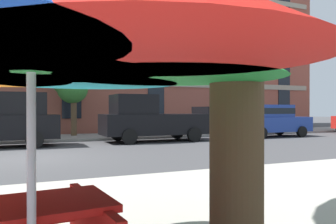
% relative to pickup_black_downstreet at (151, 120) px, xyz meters
% --- Properties ---
extents(ground_plane, '(120.00, 120.00, 0.00)m').
position_rel_pickup_black_downstreet_xyz_m(ground_plane, '(-5.55, -3.70, -1.03)').
color(ground_plane, '#424244').
extents(sidewalk_far, '(56.00, 3.60, 0.12)m').
position_rel_pickup_black_downstreet_xyz_m(sidewalk_far, '(-5.55, 3.10, -0.97)').
color(sidewalk_far, gray).
rests_on(sidewalk_far, ground).
extents(apartment_building, '(42.16, 12.08, 16.00)m').
position_rel_pickup_black_downstreet_xyz_m(apartment_building, '(-5.55, 11.29, 6.97)').
color(apartment_building, '#934C3D').
rests_on(apartment_building, ground).
extents(pickup_black_downstreet, '(5.10, 2.12, 2.20)m').
position_rel_pickup_black_downstreet_xyz_m(pickup_black_downstreet, '(0.00, 0.00, 0.00)').
color(pickup_black_downstreet, black).
rests_on(pickup_black_downstreet, ground).
extents(sedan_blue, '(4.40, 1.98, 1.78)m').
position_rel_pickup_black_downstreet_xyz_m(sedan_blue, '(7.11, -0.00, -0.08)').
color(sedan_blue, navy).
rests_on(sedan_blue, ground).
extents(street_tree_middle, '(1.98, 1.77, 4.04)m').
position_rel_pickup_black_downstreet_xyz_m(street_tree_middle, '(-3.21, 3.79, 1.88)').
color(street_tree_middle, brown).
rests_on(street_tree_middle, ground).
extents(patio_umbrella, '(3.80, 3.53, 2.33)m').
position_rel_pickup_black_downstreet_xyz_m(patio_umbrella, '(-5.65, -12.70, 0.98)').
color(patio_umbrella, silver).
rests_on(patio_umbrella, ground).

